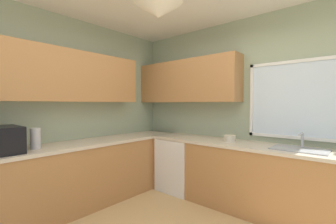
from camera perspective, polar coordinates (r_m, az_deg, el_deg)
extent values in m
cube|color=#9EAD8E|center=(3.56, 18.01, 0.65)|extent=(3.80, 0.06, 2.67)
cube|color=#9EAD8E|center=(3.56, -24.87, 0.56)|extent=(0.06, 3.69, 2.67)
cube|color=silver|center=(3.29, 31.67, 2.73)|extent=(1.30, 0.02, 0.93)
cube|color=white|center=(3.32, 31.80, 11.15)|extent=(1.38, 0.04, 0.04)
cube|color=white|center=(3.30, 31.48, -5.73)|extent=(1.38, 0.04, 0.04)
cube|color=white|center=(3.45, 20.60, 2.85)|extent=(0.04, 0.04, 1.01)
cube|color=#AD7542|center=(3.33, -26.80, 8.42)|extent=(0.32, 2.50, 0.70)
cube|color=#AD7542|center=(3.85, 4.53, 7.73)|extent=(1.89, 0.32, 0.70)
cone|color=silver|center=(2.18, -2.48, 24.62)|extent=(0.44, 0.44, 0.14)
cube|color=#AD7542|center=(3.40, -22.19, -15.08)|extent=(0.62, 3.27, 0.85)
cube|color=beige|center=(3.30, -22.30, -7.69)|extent=(0.65, 3.30, 0.04)
cube|color=#AD7542|center=(3.31, 18.94, -15.51)|extent=(2.86, 0.62, 0.85)
cube|color=beige|center=(3.21, 19.03, -7.93)|extent=(2.89, 0.65, 0.04)
cube|color=white|center=(3.81, 3.11, -13.13)|extent=(0.60, 0.60, 0.84)
cube|color=black|center=(3.00, -36.97, -5.74)|extent=(0.48, 0.36, 0.29)
cylinder|color=#B7B7BC|center=(3.07, -30.71, -5.83)|extent=(0.11, 0.11, 0.25)
cube|color=#9EA0A5|center=(3.03, 30.53, -8.23)|extent=(0.58, 0.40, 0.02)
cylinder|color=#B7B7BC|center=(3.17, 31.08, -6.22)|extent=(0.03, 0.03, 0.18)
cylinder|color=#B7B7BC|center=(3.06, 30.79, -4.89)|extent=(0.02, 0.20, 0.02)
cylinder|color=beige|center=(3.28, 15.50, -6.52)|extent=(0.16, 0.16, 0.09)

